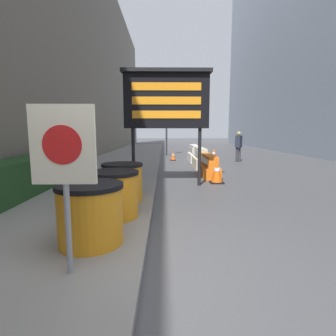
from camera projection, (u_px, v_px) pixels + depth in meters
name	position (u px, v px, depth m)	size (l,w,h in m)	color
ground_plane	(143.00, 272.00, 3.01)	(120.00, 120.00, 0.00)	#474749
building_left_facade	(71.00, 24.00, 11.78)	(0.40, 50.40, 12.80)	#706656
hedge_strip	(41.00, 170.00, 7.20)	(0.90, 7.19, 0.84)	#1E421E
barrel_drum_foreground	(91.00, 214.00, 3.45)	(0.87, 0.87, 0.81)	orange
barrel_drum_middle	(114.00, 194.00, 4.53)	(0.87, 0.87, 0.81)	orange
barrel_drum_back	(123.00, 182.00, 5.61)	(0.87, 0.87, 0.81)	orange
warning_sign	(64.00, 158.00, 2.58)	(0.64, 0.08, 1.74)	gray
message_board	(166.00, 101.00, 7.53)	(2.57, 0.36, 3.35)	black
jersey_barrier_orange_near	(209.00, 167.00, 9.52)	(0.56, 1.95, 0.77)	orange
jersey_barrier_cream	(200.00, 159.00, 11.69)	(0.59, 1.74, 0.89)	beige
jersey_barrier_white	(194.00, 154.00, 14.08)	(0.59, 2.06, 0.89)	silver
traffic_cone_near	(217.00, 171.00, 8.19)	(0.42, 0.42, 0.76)	black
traffic_cone_mid	(173.00, 156.00, 14.65)	(0.31, 0.31, 0.56)	black
traffic_cone_far	(214.00, 154.00, 14.62)	(0.40, 0.40, 0.72)	black
traffic_light_near_curb	(167.00, 117.00, 17.31)	(0.28, 0.44, 3.52)	#2D2D30
pedestrian_worker	(239.00, 144.00, 13.84)	(0.45, 0.49, 1.61)	#333338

